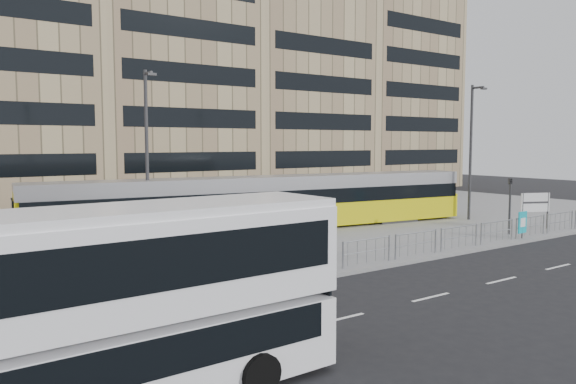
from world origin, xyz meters
TOP-DOWN VIEW (x-y plane):
  - ground at (0.00, 0.00)m, footprint 120.00×120.00m
  - plaza at (0.00, 12.00)m, footprint 64.00×24.00m
  - kerb at (0.00, 0.05)m, footprint 64.00×0.25m
  - building_row at (1.55, 34.27)m, footprint 70.40×18.40m
  - pedestrian_barrier at (2.00, 0.50)m, footprint 32.07×0.07m
  - road_markings at (1.00, -4.00)m, footprint 62.00×0.12m
  - double_decker_bus at (-13.54, -5.77)m, footprint 9.94×2.70m
  - tram at (1.10, 10.40)m, footprint 26.61×5.97m
  - station_sign at (13.96, 1.83)m, footprint 1.71×0.81m
  - ad_panel at (10.40, 0.40)m, footprint 0.76×0.10m
  - pedestrian at (-1.38, 2.38)m, footprint 0.44×0.68m
  - traffic_light_west at (-5.33, 1.41)m, footprint 0.18×0.22m
  - traffic_light_east at (11.01, 1.57)m, footprint 0.22×0.25m
  - lamp_post_west at (-5.85, 11.28)m, footprint 0.45×1.04m
  - lamp_post_east at (14.27, 6.57)m, footprint 0.45×1.04m

SIDE VIEW (x-z plane):
  - ground at x=0.00m, z-range 0.00..0.00m
  - road_markings at x=1.00m, z-range 0.00..0.01m
  - kerb at x=0.00m, z-range -0.01..0.16m
  - plaza at x=0.00m, z-range 0.00..0.15m
  - ad_panel at x=10.40m, z-range 0.27..1.69m
  - pedestrian_barrier at x=2.00m, z-range 0.43..1.53m
  - pedestrian at x=-1.38m, z-range 0.15..2.00m
  - station_sign at x=13.96m, z-range 0.56..2.67m
  - tram at x=1.10m, z-range 0.16..3.28m
  - traffic_light_west at x=-5.33m, z-range 0.57..3.67m
  - traffic_light_east at x=11.01m, z-range 0.57..3.67m
  - double_decker_bus at x=-13.54m, z-range 0.16..4.12m
  - lamp_post_west at x=-5.85m, z-range 0.53..9.23m
  - lamp_post_east at x=14.27m, z-range 0.53..9.27m
  - building_row at x=1.55m, z-range -2.69..28.51m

